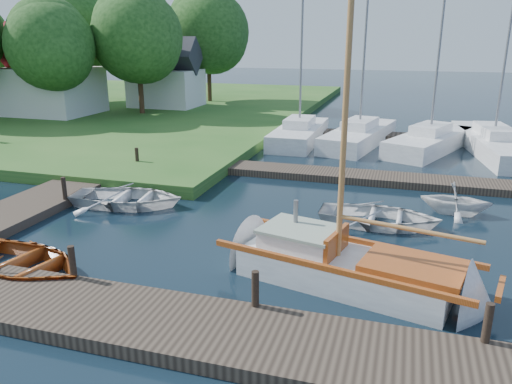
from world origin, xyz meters
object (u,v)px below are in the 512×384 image
(sailboat, at_px, (351,271))
(tender_d, at_px, (456,197))
(mooring_post_4, at_px, (64,188))
(mooring_post_5, at_px, (137,157))
(marina_boat_2, at_px, (430,140))
(tender_c, at_px, (380,214))
(tender_a, at_px, (127,195))
(tree_3, at_px, (138,36))
(mooring_post_2, at_px, (255,289))
(house_c, at_px, (166,79))
(mooring_post_3, at_px, (488,323))
(marina_boat_1, at_px, (359,134))
(house_a, at_px, (49,78))
(dinghy, at_px, (20,258))
(marina_boat_0, at_px, (299,132))
(marina_boat_3, at_px, (493,142))
(mooring_post_1, at_px, (72,262))
(tree_4, at_px, (74,29))
(tree_2, at_px, (51,45))
(tree_7, at_px, (208,31))

(sailboat, height_order, tender_d, sailboat)
(mooring_post_4, relative_size, mooring_post_5, 1.00)
(marina_boat_2, bearing_deg, sailboat, -165.39)
(tender_c, bearing_deg, marina_boat_2, -7.88)
(tender_a, bearing_deg, tree_3, 18.81)
(mooring_post_2, bearing_deg, tender_a, 138.42)
(tender_c, xyz_separation_m, house_c, (-17.67, 20.58, 2.19))
(mooring_post_3, height_order, marina_boat_1, marina_boat_1)
(tender_a, height_order, house_c, house_c)
(house_c, bearing_deg, house_a, -135.00)
(house_a, relative_size, tree_3, 0.72)
(dinghy, distance_m, marina_boat_0, 18.53)
(marina_boat_1, height_order, marina_boat_3, marina_boat_1)
(tender_c, height_order, house_a, house_a)
(mooring_post_1, height_order, house_a, house_a)
(tender_d, distance_m, marina_boat_3, 10.74)
(marina_boat_3, bearing_deg, dinghy, 135.64)
(marina_boat_0, distance_m, marina_boat_1, 3.34)
(house_a, xyz_separation_m, tree_4, (-2.00, 6.05, 3.41))
(mooring_post_4, height_order, house_a, house_a)
(mooring_post_3, relative_size, house_a, 0.13)
(marina_boat_0, xyz_separation_m, tree_2, (-16.47, 0.51, 4.68))
(mooring_post_4, height_order, tender_c, mooring_post_4)
(sailboat, relative_size, house_c, 1.86)
(tree_4, bearing_deg, tender_c, -38.79)
(tree_7, bearing_deg, tender_d, -51.58)
(mooring_post_5, distance_m, tender_c, 11.26)
(mooring_post_2, distance_m, tree_2, 27.64)
(marina_boat_1, height_order, marina_boat_2, marina_boat_2)
(house_a, bearing_deg, tree_4, 108.28)
(tender_d, relative_size, house_c, 0.43)
(tender_d, distance_m, marina_boat_2, 10.10)
(mooring_post_3, height_order, sailboat, sailboat)
(mooring_post_1, relative_size, tender_d, 0.35)
(house_c, bearing_deg, mooring_post_3, -53.47)
(mooring_post_2, distance_m, tree_3, 28.24)
(tree_7, bearing_deg, tree_4, -158.20)
(tree_7, bearing_deg, mooring_post_1, -73.84)
(tender_a, distance_m, house_c, 23.15)
(dinghy, bearing_deg, tree_3, 33.84)
(mooring_post_3, distance_m, mooring_post_5, 16.40)
(mooring_post_2, height_order, tree_7, tree_7)
(mooring_post_1, xyz_separation_m, marina_boat_2, (8.50, 18.35, -0.12))
(dinghy, bearing_deg, mooring_post_1, -87.61)
(marina_boat_1, bearing_deg, tree_2, 101.10)
(mooring_post_2, bearing_deg, tender_c, 71.28)
(mooring_post_1, bearing_deg, mooring_post_5, 111.80)
(sailboat, relative_size, marina_boat_1, 0.88)
(tender_d, relative_size, marina_boat_0, 0.21)
(house_c, bearing_deg, tender_a, -67.05)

